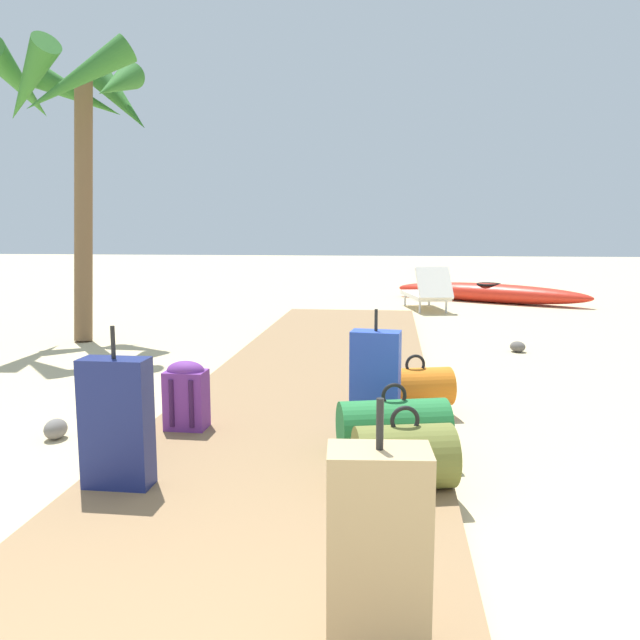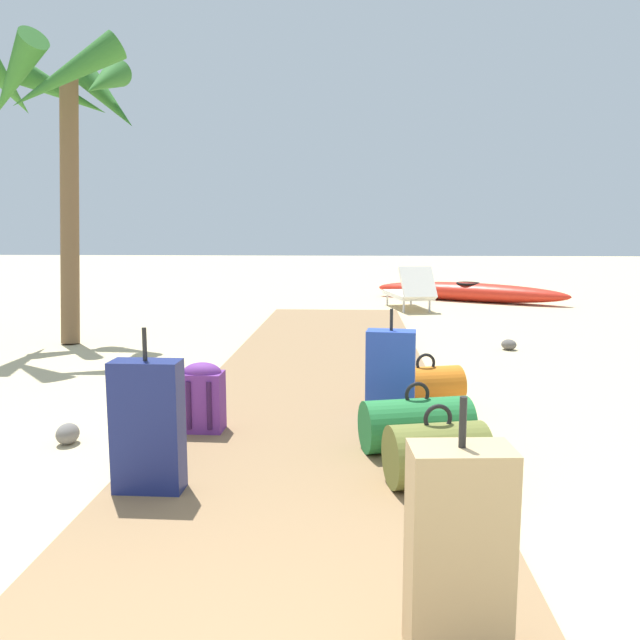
{
  "view_description": "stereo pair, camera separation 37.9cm",
  "coord_description": "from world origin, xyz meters",
  "px_view_note": "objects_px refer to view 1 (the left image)",
  "views": [
    {
      "loc": [
        0.69,
        -0.92,
        1.49
      ],
      "look_at": [
        -0.04,
        5.57,
        0.55
      ],
      "focal_mm": 35.83,
      "sensor_mm": 36.0,
      "label": 1
    },
    {
      "loc": [
        0.31,
        -0.95,
        1.49
      ],
      "look_at": [
        -0.04,
        5.57,
        0.55
      ],
      "focal_mm": 35.83,
      "sensor_mm": 36.0,
      "label": 2
    }
  ],
  "objects_px": {
    "kayak": "(488,293)",
    "palm_tree_far_left": "(74,108)",
    "duffel_bag_orange": "(415,387)",
    "duffel_bag_green": "(394,426)",
    "lounge_chair": "(427,292)",
    "suitcase_tan": "(378,555)",
    "backpack_purple": "(186,393)",
    "suitcase_blue": "(375,376)",
    "suitcase_navy": "(117,423)",
    "duffel_bag_olive": "(404,457)"
  },
  "relations": [
    {
      "from": "kayak",
      "to": "palm_tree_far_left",
      "type": "bearing_deg",
      "value": -139.95
    },
    {
      "from": "duffel_bag_orange",
      "to": "kayak",
      "type": "bearing_deg",
      "value": 77.85
    },
    {
      "from": "duffel_bag_green",
      "to": "kayak",
      "type": "xyz_separation_m",
      "value": [
        1.94,
        9.27,
        -0.06
      ]
    },
    {
      "from": "lounge_chair",
      "to": "suitcase_tan",
      "type": "bearing_deg",
      "value": -93.98
    },
    {
      "from": "suitcase_tan",
      "to": "duffel_bag_orange",
      "type": "relative_size",
      "value": 1.36
    },
    {
      "from": "backpack_purple",
      "to": "kayak",
      "type": "relative_size",
      "value": 0.13
    },
    {
      "from": "duffel_bag_green",
      "to": "suitcase_blue",
      "type": "bearing_deg",
      "value": 101.96
    },
    {
      "from": "suitcase_blue",
      "to": "duffel_bag_green",
      "type": "distance_m",
      "value": 0.67
    },
    {
      "from": "suitcase_navy",
      "to": "duffel_bag_olive",
      "type": "height_order",
      "value": "suitcase_navy"
    },
    {
      "from": "suitcase_blue",
      "to": "lounge_chair",
      "type": "relative_size",
      "value": 0.52
    },
    {
      "from": "suitcase_blue",
      "to": "backpack_purple",
      "type": "height_order",
      "value": "suitcase_blue"
    },
    {
      "from": "suitcase_navy",
      "to": "suitcase_tan",
      "type": "distance_m",
      "value": 1.93
    },
    {
      "from": "palm_tree_far_left",
      "to": "lounge_chair",
      "type": "bearing_deg",
      "value": 37.47
    },
    {
      "from": "duffel_bag_olive",
      "to": "kayak",
      "type": "distance_m",
      "value": 10.02
    },
    {
      "from": "lounge_chair",
      "to": "kayak",
      "type": "relative_size",
      "value": 0.41
    },
    {
      "from": "suitcase_blue",
      "to": "duffel_bag_olive",
      "type": "bearing_deg",
      "value": -81.04
    },
    {
      "from": "suitcase_blue",
      "to": "backpack_purple",
      "type": "relative_size",
      "value": 1.71
    },
    {
      "from": "suitcase_navy",
      "to": "duffel_bag_green",
      "type": "xyz_separation_m",
      "value": [
        1.51,
        0.72,
        -0.19
      ]
    },
    {
      "from": "lounge_chair",
      "to": "duffel_bag_green",
      "type": "bearing_deg",
      "value": -94.58
    },
    {
      "from": "suitcase_tan",
      "to": "palm_tree_far_left",
      "type": "distance_m",
      "value": 7.83
    },
    {
      "from": "palm_tree_far_left",
      "to": "suitcase_navy",
      "type": "bearing_deg",
      "value": -61.82
    },
    {
      "from": "duffel_bag_orange",
      "to": "duffel_bag_olive",
      "type": "distance_m",
      "value": 1.65
    },
    {
      "from": "duffel_bag_orange",
      "to": "duffel_bag_green",
      "type": "xyz_separation_m",
      "value": [
        -0.17,
        -1.07,
        0.01
      ]
    },
    {
      "from": "palm_tree_far_left",
      "to": "kayak",
      "type": "relative_size",
      "value": 0.98
    },
    {
      "from": "suitcase_tan",
      "to": "backpack_purple",
      "type": "distance_m",
      "value": 2.7
    },
    {
      "from": "suitcase_tan",
      "to": "kayak",
      "type": "bearing_deg",
      "value": 79.96
    },
    {
      "from": "duffel_bag_green",
      "to": "palm_tree_far_left",
      "type": "height_order",
      "value": "palm_tree_far_left"
    },
    {
      "from": "duffel_bag_orange",
      "to": "suitcase_blue",
      "type": "bearing_deg",
      "value": -124.62
    },
    {
      "from": "backpack_purple",
      "to": "lounge_chair",
      "type": "xyz_separation_m",
      "value": [
        2.08,
        7.5,
        -0.01
      ]
    },
    {
      "from": "duffel_bag_olive",
      "to": "palm_tree_far_left",
      "type": "height_order",
      "value": "palm_tree_far_left"
    },
    {
      "from": "suitcase_blue",
      "to": "backpack_purple",
      "type": "bearing_deg",
      "value": -166.56
    },
    {
      "from": "suitcase_navy",
      "to": "suitcase_tan",
      "type": "xyz_separation_m",
      "value": [
        1.45,
        -1.27,
        -0.0
      ]
    },
    {
      "from": "palm_tree_far_left",
      "to": "kayak",
      "type": "bearing_deg",
      "value": 40.05
    },
    {
      "from": "suitcase_navy",
      "to": "duffel_bag_orange",
      "type": "distance_m",
      "value": 2.46
    },
    {
      "from": "suitcase_navy",
      "to": "duffel_bag_green",
      "type": "relative_size",
      "value": 1.19
    },
    {
      "from": "backpack_purple",
      "to": "suitcase_navy",
      "type": "bearing_deg",
      "value": -92.67
    },
    {
      "from": "suitcase_blue",
      "to": "duffel_bag_olive",
      "type": "relative_size",
      "value": 1.39
    },
    {
      "from": "duffel_bag_olive",
      "to": "backpack_purple",
      "type": "distance_m",
      "value": 1.76
    },
    {
      "from": "suitcase_navy",
      "to": "palm_tree_far_left",
      "type": "xyz_separation_m",
      "value": [
        -2.62,
        4.89,
        2.59
      ]
    },
    {
      "from": "suitcase_navy",
      "to": "suitcase_tan",
      "type": "relative_size",
      "value": 1.01
    },
    {
      "from": "suitcase_navy",
      "to": "duffel_bag_olive",
      "type": "distance_m",
      "value": 1.58
    },
    {
      "from": "suitcase_navy",
      "to": "palm_tree_far_left",
      "type": "relative_size",
      "value": 0.24
    },
    {
      "from": "duffel_bag_olive",
      "to": "palm_tree_far_left",
      "type": "distance_m",
      "value": 6.91
    },
    {
      "from": "suitcase_tan",
      "to": "kayak",
      "type": "distance_m",
      "value": 11.44
    },
    {
      "from": "suitcase_blue",
      "to": "suitcase_navy",
      "type": "distance_m",
      "value": 1.93
    },
    {
      "from": "suitcase_tan",
      "to": "backpack_purple",
      "type": "height_order",
      "value": "suitcase_tan"
    },
    {
      "from": "suitcase_tan",
      "to": "backpack_purple",
      "type": "xyz_separation_m",
      "value": [
        -1.4,
        2.3,
        -0.1
      ]
    },
    {
      "from": "backpack_purple",
      "to": "palm_tree_far_left",
      "type": "xyz_separation_m",
      "value": [
        -2.67,
        3.86,
        2.7
      ]
    },
    {
      "from": "suitcase_navy",
      "to": "duffel_bag_olive",
      "type": "xyz_separation_m",
      "value": [
        1.56,
        0.15,
        -0.18
      ]
    },
    {
      "from": "lounge_chair",
      "to": "kayak",
      "type": "height_order",
      "value": "lounge_chair"
    }
  ]
}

